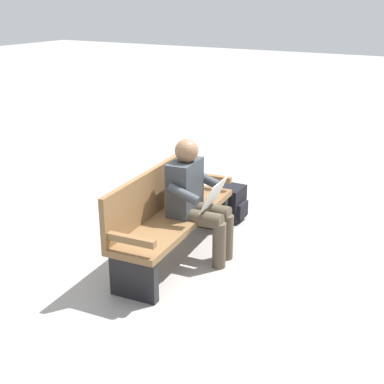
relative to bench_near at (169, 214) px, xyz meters
The scene contains 4 objects.
ground_plane 0.46m from the bench_near, 95.42° to the left, with size 40.00×40.00×0.00m, color gray.
bench_near is the anchor object (origin of this frame).
person_seated 0.31m from the bench_near, 119.97° to the left, with size 0.60×0.60×1.18m.
backpack 1.18m from the bench_near, behind, with size 0.32×0.30×0.39m.
Camera 1 is at (3.93, 2.45, 2.41)m, focal length 49.42 mm.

